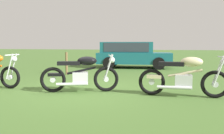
{
  "coord_description": "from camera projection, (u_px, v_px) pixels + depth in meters",
  "views": [
    {
      "loc": [
        2.66,
        -5.96,
        1.25
      ],
      "look_at": [
        0.58,
        1.19,
        0.56
      ],
      "focal_mm": 37.63,
      "sensor_mm": 36.0,
      "label": 1
    }
  ],
  "objects": [
    {
      "name": "motorcycle_cream",
      "position": [
        184.0,
        77.0,
        5.72
      ],
      "size": [
        2.16,
        0.64,
        1.02
      ],
      "rotation": [
        0.0,
        0.0,
        0.04
      ],
      "color": "black",
      "rests_on": "ground"
    },
    {
      "name": "ground_plane",
      "position": [
        80.0,
        90.0,
        6.56
      ],
      "size": [
        120.0,
        120.0,
        0.0
      ],
      "primitive_type": "plane",
      "color": "#476B2D"
    },
    {
      "name": "motorcycle_black",
      "position": [
        81.0,
        74.0,
        6.29
      ],
      "size": [
        1.99,
        1.02,
        1.02
      ],
      "rotation": [
        0.0,
        0.0,
        0.37
      ],
      "color": "black",
      "rests_on": "ground"
    },
    {
      "name": "car_teal",
      "position": [
        131.0,
        53.0,
        13.07
      ],
      "size": [
        4.21,
        2.3,
        1.43
      ],
      "rotation": [
        0.0,
        0.0,
        0.14
      ],
      "color": "#19606B",
      "rests_on": "ground"
    },
    {
      "name": "fence_post_wooden",
      "position": [
        67.0,
        63.0,
        10.08
      ],
      "size": [
        0.1,
        0.1,
        0.96
      ],
      "primitive_type": "cylinder",
      "color": "brown",
      "rests_on": "ground"
    }
  ]
}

